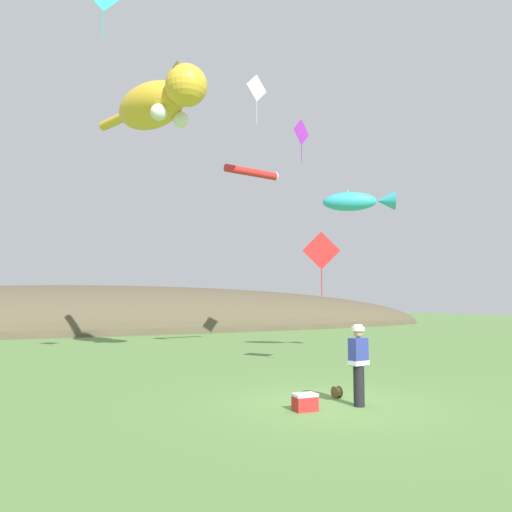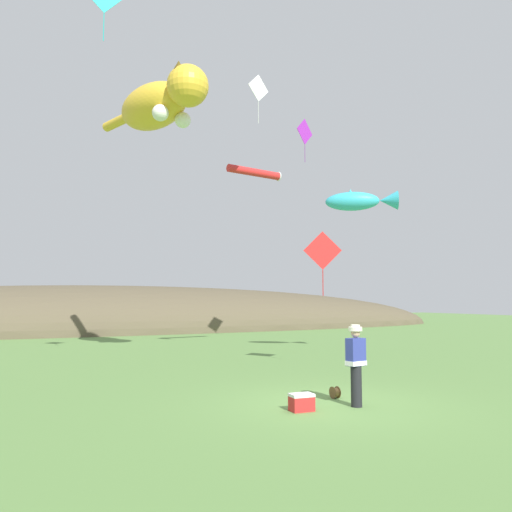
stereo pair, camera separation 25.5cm
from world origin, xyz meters
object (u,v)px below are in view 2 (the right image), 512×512
(festival_attendant, at_px, (356,362))
(kite_diamond_violet, at_px, (305,132))
(picnic_cooler, at_px, (302,402))
(kite_diamond_white, at_px, (258,89))
(kite_spool, at_px, (335,392))
(kite_giant_cat, at_px, (160,104))
(kite_diamond_red, at_px, (323,251))
(kite_fish_windsock, at_px, (360,201))
(kite_tube_streamer, at_px, (255,172))

(festival_attendant, relative_size, kite_diamond_violet, 0.80)
(picnic_cooler, xyz_separation_m, kite_diamond_white, (2.81, 7.97, 10.48))
(festival_attendant, bearing_deg, kite_spool, 83.93)
(kite_diamond_white, bearing_deg, kite_giant_cat, 156.31)
(picnic_cooler, distance_m, kite_diamond_red, 7.67)
(kite_fish_windsock, distance_m, kite_diamond_white, 6.23)
(kite_spool, relative_size, kite_fish_windsock, 0.09)
(picnic_cooler, distance_m, kite_diamond_white, 13.46)
(kite_giant_cat, xyz_separation_m, kite_tube_streamer, (4.93, 1.73, -1.80))
(kite_diamond_red, bearing_deg, kite_spool, -120.16)
(kite_fish_windsock, relative_size, kite_diamond_white, 1.48)
(festival_attendant, bearing_deg, kite_giant_cat, 101.79)
(kite_giant_cat, bearing_deg, kite_fish_windsock, -13.02)
(kite_spool, xyz_separation_m, kite_fish_windsock, (6.02, 6.81, 6.34))
(picnic_cooler, height_order, kite_giant_cat, kite_giant_cat)
(festival_attendant, bearing_deg, kite_tube_streamer, 75.67)
(kite_spool, xyz_separation_m, kite_giant_cat, (-2.12, 8.70, 9.86))
(kite_spool, bearing_deg, kite_fish_windsock, 48.51)
(kite_fish_windsock, height_order, kite_diamond_violet, kite_diamond_violet)
(picnic_cooler, relative_size, kite_tube_streamer, 0.18)
(picnic_cooler, xyz_separation_m, kite_tube_streamer, (4.21, 11.25, 8.02))
(kite_giant_cat, height_order, kite_diamond_violet, kite_diamond_violet)
(picnic_cooler, xyz_separation_m, kite_fish_windsock, (7.42, 7.64, 6.30))
(picnic_cooler, xyz_separation_m, kite_diamond_red, (4.00, 5.30, 3.83))
(kite_giant_cat, xyz_separation_m, kite_diamond_red, (4.72, -4.22, -5.99))
(kite_diamond_white, bearing_deg, kite_fish_windsock, -4.12)
(kite_tube_streamer, bearing_deg, festival_attendant, -104.33)
(kite_spool, height_order, kite_tube_streamer, kite_tube_streamer)
(kite_diamond_white, bearing_deg, kite_tube_streamer, 66.98)
(festival_attendant, xyz_separation_m, kite_diamond_red, (2.71, 5.46, 3.05))
(picnic_cooler, xyz_separation_m, kite_giant_cat, (-0.72, 9.52, 9.81))
(kite_diamond_white, bearing_deg, picnic_cooler, -109.44)
(kite_diamond_white, bearing_deg, kite_spool, -101.20)
(kite_diamond_violet, bearing_deg, kite_spool, -117.96)
(kite_diamond_violet, distance_m, kite_diamond_red, 9.81)
(kite_giant_cat, distance_m, kite_diamond_white, 3.92)
(picnic_cooler, relative_size, kite_diamond_white, 0.25)
(kite_spool, height_order, kite_giant_cat, kite_giant_cat)
(festival_attendant, distance_m, kite_diamond_violet, 16.46)
(kite_diamond_violet, relative_size, kite_diamond_red, 1.00)
(kite_spool, distance_m, kite_tube_streamer, 13.48)
(kite_giant_cat, height_order, kite_tube_streamer, kite_giant_cat)
(festival_attendant, height_order, kite_diamond_violet, kite_diamond_violet)
(kite_spool, xyz_separation_m, kite_diamond_white, (1.41, 7.14, 10.52))
(kite_tube_streamer, bearing_deg, kite_giant_cat, -160.64)
(kite_giant_cat, xyz_separation_m, kite_diamond_violet, (7.91, 2.21, 0.71))
(kite_giant_cat, relative_size, kite_fish_windsock, 2.17)
(picnic_cooler, relative_size, kite_giant_cat, 0.08)
(kite_spool, height_order, kite_fish_windsock, kite_fish_windsock)
(kite_diamond_red, height_order, kite_diamond_white, kite_diamond_white)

